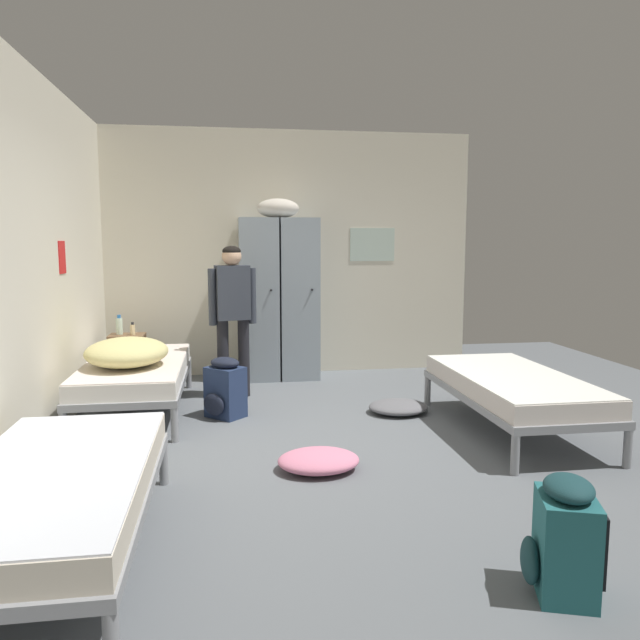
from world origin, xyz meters
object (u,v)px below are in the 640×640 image
person_traveler (233,307)px  backpack_teal (563,539)px  clothes_pile_grey (398,407)px  shelf_unit (128,354)px  backpack_navy (225,389)px  lotion_bottle (133,329)px  bed_right (512,387)px  locker_bank (279,295)px  bed_left_rear (136,372)px  water_bottle (119,326)px  bed_left_front (55,488)px  clothes_pile_pink (319,461)px  bedding_heap (127,352)px

person_traveler → backpack_teal: size_ratio=2.81×
person_traveler → clothes_pile_grey: size_ratio=2.80×
shelf_unit → backpack_navy: 1.78m
lotion_bottle → shelf_unit: bearing=150.3°
bed_right → backpack_teal: (-0.87, -2.29, -0.12)m
locker_bank → clothes_pile_grey: size_ratio=3.75×
bed_right → person_traveler: bearing=146.6°
bed_left_rear → water_bottle: size_ratio=8.80×
backpack_teal → backpack_navy: bearing=116.2°
person_traveler → bed_left_rear: bearing=-153.2°
person_traveler → water_bottle: person_traveler is taller
bed_left_front → backpack_navy: size_ratio=3.45×
bed_left_rear → bed_left_front: bearing=-90.0°
person_traveler → backpack_navy: 1.00m
backpack_teal → clothes_pile_pink: bearing=117.5°
person_traveler → clothes_pile_grey: person_traveler is taller
water_bottle → lotion_bottle: water_bottle is taller
shelf_unit → bed_right: shelf_unit is taller
bed_left_rear → lotion_bottle: size_ratio=13.58×
person_traveler → clothes_pile_pink: person_traveler is taller
bedding_heap → clothes_pile_pink: (1.50, -1.45, -0.55)m
clothes_pile_pink → bed_right: bearing=20.0°
locker_bank → water_bottle: locker_bank is taller
shelf_unit → clothes_pile_pink: size_ratio=0.99×
bed_left_rear → clothes_pile_grey: bed_left_rear is taller
bed_right → clothes_pile_grey: 1.08m
person_traveler → backpack_navy: size_ratio=2.81×
bed_left_front → shelf_unit: bearing=93.7°
water_bottle → clothes_pile_pink: 3.42m
locker_bank → backpack_navy: locker_bank is taller
bed_left_rear → person_traveler: bearing=26.8°
bed_right → person_traveler: (-2.29, 1.51, 0.55)m
water_bottle → clothes_pile_grey: water_bottle is taller
bed_left_front → backpack_teal: size_ratio=3.45×
shelf_unit → clothes_pile_pink: 3.32m
person_traveler → clothes_pile_grey: 1.93m
bed_right → backpack_navy: backpack_navy is taller
locker_bank → bed_left_front: size_ratio=1.09×
bed_left_rear → backpack_navy: size_ratio=3.45×
bed_left_front → locker_bank: bearing=70.1°
water_bottle → shelf_unit: bearing=-14.0°
bed_left_front → lotion_bottle: (-0.18, 3.81, 0.25)m
bed_right → backpack_navy: size_ratio=3.45×
backpack_teal → clothes_pile_grey: backpack_teal is taller
shelf_unit → backpack_teal: (2.57, -4.49, -0.09)m
shelf_unit → lotion_bottle: size_ratio=4.07×
bed_left_rear → backpack_teal: backpack_teal is taller
person_traveler → backpack_teal: 4.11m
bed_left_rear → clothes_pile_grey: (2.41, -0.38, -0.32)m
locker_bank → lotion_bottle: bearing=-173.9°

